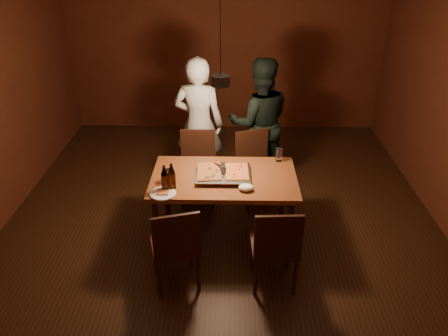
{
  "coord_description": "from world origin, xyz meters",
  "views": [
    {
      "loc": [
        0.11,
        -3.98,
        2.99
      ],
      "look_at": [
        0.03,
        -0.06,
        0.85
      ],
      "focal_mm": 35.0,
      "sensor_mm": 36.0,
      "label": 1
    }
  ],
  "objects_px": {
    "chair_near_right": "(276,242)",
    "diner_dark": "(259,123)",
    "chair_far_left": "(198,160)",
    "chair_near_left": "(176,242)",
    "diner_white": "(199,124)",
    "pendant_lamp": "(220,79)",
    "beer_bottle_a": "(165,178)",
    "pizza_tray": "(223,174)",
    "dining_table": "(224,183)",
    "plate_slice": "(163,193)",
    "chair_far_right": "(254,161)",
    "beer_bottle_b": "(172,176)"
  },
  "relations": [
    {
      "from": "chair_far_right",
      "to": "chair_near_left",
      "type": "relative_size",
      "value": 1.04
    },
    {
      "from": "chair_near_right",
      "to": "diner_dark",
      "type": "relative_size",
      "value": 0.29
    },
    {
      "from": "diner_white",
      "to": "diner_dark",
      "type": "bearing_deg",
      "value": -163.29
    },
    {
      "from": "diner_white",
      "to": "diner_dark",
      "type": "xyz_separation_m",
      "value": [
        0.77,
        0.11,
        -0.02
      ]
    },
    {
      "from": "pizza_tray",
      "to": "pendant_lamp",
      "type": "relative_size",
      "value": 0.5
    },
    {
      "from": "pizza_tray",
      "to": "chair_near_right",
      "type": "bearing_deg",
      "value": -60.23
    },
    {
      "from": "pizza_tray",
      "to": "plate_slice",
      "type": "distance_m",
      "value": 0.68
    },
    {
      "from": "chair_far_left",
      "to": "chair_near_left",
      "type": "distance_m",
      "value": 1.57
    },
    {
      "from": "pizza_tray",
      "to": "dining_table",
      "type": "bearing_deg",
      "value": -4.87
    },
    {
      "from": "plate_slice",
      "to": "diner_dark",
      "type": "relative_size",
      "value": 0.15
    },
    {
      "from": "diner_white",
      "to": "plate_slice",
      "type": "bearing_deg",
      "value": 89.61
    },
    {
      "from": "chair_near_right",
      "to": "plate_slice",
      "type": "distance_m",
      "value": 1.17
    },
    {
      "from": "dining_table",
      "to": "chair_far_left",
      "type": "distance_m",
      "value": 0.84
    },
    {
      "from": "beer_bottle_a",
      "to": "diner_dark",
      "type": "height_order",
      "value": "diner_dark"
    },
    {
      "from": "chair_near_right",
      "to": "beer_bottle_a",
      "type": "distance_m",
      "value": 1.23
    },
    {
      "from": "chair_near_left",
      "to": "diner_dark",
      "type": "height_order",
      "value": "diner_dark"
    },
    {
      "from": "diner_white",
      "to": "pendant_lamp",
      "type": "relative_size",
      "value": 1.55
    },
    {
      "from": "chair_far_left",
      "to": "chair_far_right",
      "type": "height_order",
      "value": "same"
    },
    {
      "from": "plate_slice",
      "to": "diner_white",
      "type": "height_order",
      "value": "diner_white"
    },
    {
      "from": "dining_table",
      "to": "diner_dark",
      "type": "xyz_separation_m",
      "value": [
        0.43,
        1.25,
        0.16
      ]
    },
    {
      "from": "beer_bottle_b",
      "to": "chair_far_right",
      "type": "bearing_deg",
      "value": 49.9
    },
    {
      "from": "beer_bottle_a",
      "to": "pendant_lamp",
      "type": "xyz_separation_m",
      "value": [
        0.54,
        0.34,
        0.88
      ]
    },
    {
      "from": "plate_slice",
      "to": "pendant_lamp",
      "type": "xyz_separation_m",
      "value": [
        0.55,
        0.42,
        1.0
      ]
    },
    {
      "from": "chair_near_right",
      "to": "chair_near_left",
      "type": "bearing_deg",
      "value": 177.79
    },
    {
      "from": "plate_slice",
      "to": "pendant_lamp",
      "type": "height_order",
      "value": "pendant_lamp"
    },
    {
      "from": "diner_dark",
      "to": "beer_bottle_a",
      "type": "bearing_deg",
      "value": 51.1
    },
    {
      "from": "diner_dark",
      "to": "chair_near_left",
      "type": "bearing_deg",
      "value": 62.14
    },
    {
      "from": "dining_table",
      "to": "chair_near_right",
      "type": "bearing_deg",
      "value": -59.04
    },
    {
      "from": "dining_table",
      "to": "beer_bottle_a",
      "type": "distance_m",
      "value": 0.66
    },
    {
      "from": "dining_table",
      "to": "diner_white",
      "type": "relative_size",
      "value": 0.88
    },
    {
      "from": "beer_bottle_a",
      "to": "diner_white",
      "type": "xyz_separation_m",
      "value": [
        0.23,
        1.41,
        -0.03
      ]
    },
    {
      "from": "chair_near_right",
      "to": "diner_white",
      "type": "xyz_separation_m",
      "value": [
        -0.82,
        1.94,
        0.31
      ]
    },
    {
      "from": "dining_table",
      "to": "beer_bottle_a",
      "type": "bearing_deg",
      "value": -154.59
    },
    {
      "from": "chair_far_right",
      "to": "dining_table",
      "type": "bearing_deg",
      "value": 44.68
    },
    {
      "from": "beer_bottle_a",
      "to": "diner_dark",
      "type": "distance_m",
      "value": 1.82
    },
    {
      "from": "diner_dark",
      "to": "beer_bottle_b",
      "type": "bearing_deg",
      "value": 52.58
    },
    {
      "from": "chair_far_left",
      "to": "beer_bottle_b",
      "type": "bearing_deg",
      "value": 79.55
    },
    {
      "from": "beer_bottle_a",
      "to": "plate_slice",
      "type": "relative_size",
      "value": 1.04
    },
    {
      "from": "plate_slice",
      "to": "pendant_lamp",
      "type": "distance_m",
      "value": 1.22
    },
    {
      "from": "chair_near_right",
      "to": "pendant_lamp",
      "type": "height_order",
      "value": "pendant_lamp"
    },
    {
      "from": "chair_far_left",
      "to": "beer_bottle_b",
      "type": "relative_size",
      "value": 1.77
    },
    {
      "from": "beer_bottle_a",
      "to": "plate_slice",
      "type": "xyz_separation_m",
      "value": [
        -0.01,
        -0.09,
        -0.12
      ]
    },
    {
      "from": "chair_near_right",
      "to": "pizza_tray",
      "type": "height_order",
      "value": "chair_near_right"
    },
    {
      "from": "diner_dark",
      "to": "pendant_lamp",
      "type": "relative_size",
      "value": 1.52
    },
    {
      "from": "chair_near_right",
      "to": "beer_bottle_a",
      "type": "bearing_deg",
      "value": 150.12
    },
    {
      "from": "dining_table",
      "to": "plate_slice",
      "type": "height_order",
      "value": "plate_slice"
    },
    {
      "from": "pizza_tray",
      "to": "beer_bottle_b",
      "type": "bearing_deg",
      "value": -154.71
    },
    {
      "from": "diner_white",
      "to": "dining_table",
      "type": "bearing_deg",
      "value": 115.35
    },
    {
      "from": "dining_table",
      "to": "chair_near_left",
      "type": "height_order",
      "value": "chair_near_left"
    },
    {
      "from": "dining_table",
      "to": "chair_far_right",
      "type": "xyz_separation_m",
      "value": [
        0.35,
        0.77,
        -0.14
      ]
    }
  ]
}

